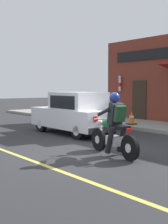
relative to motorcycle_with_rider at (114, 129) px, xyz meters
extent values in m
plane|color=#2B2B2D|center=(-0.13, 0.94, -0.68)|extent=(80.00, 80.00, 0.00)
cube|color=gray|center=(5.29, 3.94, -0.61)|extent=(2.60, 22.00, 0.14)
cube|color=#2D2319|center=(6.57, 4.90, 0.37)|extent=(0.04, 0.90, 2.10)
cylinder|color=white|center=(6.49, 6.19, 1.22)|extent=(0.14, 0.14, 0.70)
cylinder|color=red|center=(6.49, 6.19, 1.22)|extent=(0.15, 0.15, 0.20)
sphere|color=silver|center=(6.49, 6.19, 1.62)|extent=(0.16, 0.16, 0.16)
cylinder|color=black|center=(0.12, 0.71, -0.37)|extent=(0.21, 0.63, 0.62)
cylinder|color=silver|center=(0.12, 0.71, -0.37)|extent=(0.16, 0.23, 0.22)
cylinder|color=black|center=(-0.12, -0.67, -0.37)|extent=(0.21, 0.63, 0.62)
cylinder|color=silver|center=(-0.12, -0.67, -0.37)|extent=(0.16, 0.23, 0.22)
cube|color=silver|center=(-0.01, -0.03, -0.29)|extent=(0.34, 0.44, 0.24)
ellipsoid|color=#196B33|center=(0.04, 0.22, 0.12)|extent=(0.39, 0.56, 0.24)
cube|color=black|center=(-0.05, -0.25, 0.08)|extent=(0.35, 0.60, 0.10)
cylinder|color=silver|center=(0.11, 0.61, -0.05)|extent=(0.13, 0.33, 0.68)
cylinder|color=silver|center=(0.08, 0.49, 0.23)|extent=(0.56, 0.14, 0.04)
sphere|color=silver|center=(0.11, 0.66, 0.11)|extent=(0.16, 0.16, 0.16)
cylinder|color=silver|center=(0.08, -0.45, -0.39)|extent=(0.17, 0.56, 0.08)
cube|color=red|center=(-0.11, -0.62, 0.05)|extent=(0.13, 0.08, 0.08)
cylinder|color=black|center=(-0.20, -0.07, -0.25)|extent=(0.20, 0.37, 0.71)
cylinder|color=black|center=(0.16, -0.13, -0.25)|extent=(0.20, 0.37, 0.71)
cube|color=#232328|center=(-0.02, -0.08, 0.40)|extent=(0.39, 0.38, 0.57)
cylinder|color=#232328|center=(-0.17, 0.19, 0.44)|extent=(0.18, 0.53, 0.26)
cylinder|color=#232328|center=(0.22, 0.12, 0.44)|extent=(0.18, 0.53, 0.26)
sphere|color=navy|center=(-0.01, -0.02, 0.81)|extent=(0.26, 0.26, 0.26)
cube|color=#1E4728|center=(-0.04, -0.23, 0.42)|extent=(0.32, 0.28, 0.42)
cylinder|color=black|center=(0.82, 4.91, -0.38)|extent=(0.19, 0.60, 0.60)
cylinder|color=silver|center=(0.82, 4.91, -0.38)|extent=(0.20, 0.33, 0.33)
cylinder|color=black|center=(2.26, 4.89, -0.38)|extent=(0.19, 0.60, 0.60)
cylinder|color=silver|center=(2.26, 4.89, -0.38)|extent=(0.20, 0.33, 0.33)
cylinder|color=black|center=(0.79, 2.51, -0.38)|extent=(0.19, 0.60, 0.60)
cylinder|color=silver|center=(0.79, 2.51, -0.38)|extent=(0.20, 0.33, 0.33)
cylinder|color=black|center=(2.23, 2.49, -0.38)|extent=(0.19, 0.60, 0.60)
cylinder|color=silver|center=(2.23, 2.49, -0.38)|extent=(0.20, 0.33, 0.33)
cube|color=silver|center=(1.52, 3.70, -0.08)|extent=(1.68, 3.72, 0.70)
cube|color=silver|center=(1.52, 3.45, 0.56)|extent=(1.46, 1.92, 0.66)
cube|color=black|center=(1.53, 4.32, 0.51)|extent=(1.33, 0.36, 0.51)
cube|color=black|center=(0.80, 3.46, 0.54)|extent=(0.05, 1.52, 0.46)
cube|color=black|center=(2.25, 3.44, 0.54)|extent=(0.05, 1.52, 0.46)
cube|color=silver|center=(1.04, 5.57, 0.04)|extent=(0.24, 0.04, 0.14)
cube|color=red|center=(0.99, 1.85, 0.06)|extent=(0.20, 0.04, 0.16)
cube|color=silver|center=(2.06, 5.56, 0.04)|extent=(0.24, 0.04, 0.14)
cube|color=red|center=(2.01, 1.84, 0.06)|extent=(0.20, 0.04, 0.16)
cube|color=#28282B|center=(1.55, 5.53, -0.33)|extent=(1.61, 0.14, 0.20)
cube|color=#28282B|center=(1.50, 1.87, -0.33)|extent=(1.61, 0.14, 0.20)
cube|color=black|center=(4.53, 3.54, -0.52)|extent=(0.36, 0.36, 0.04)
cone|color=orange|center=(4.53, 3.54, -0.22)|extent=(0.28, 0.28, 0.56)
cylinder|color=white|center=(4.53, 3.54, -0.20)|extent=(0.20, 0.20, 0.08)
camera|label=1|loc=(-5.54, -5.66, 1.06)|focal=50.00mm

